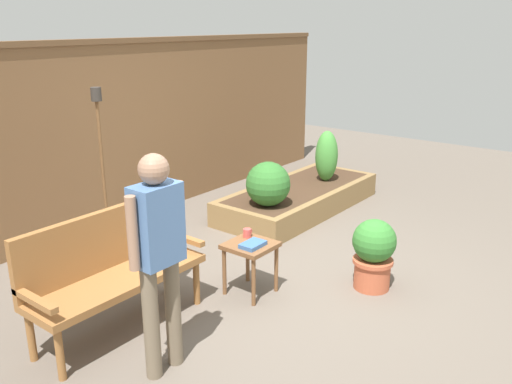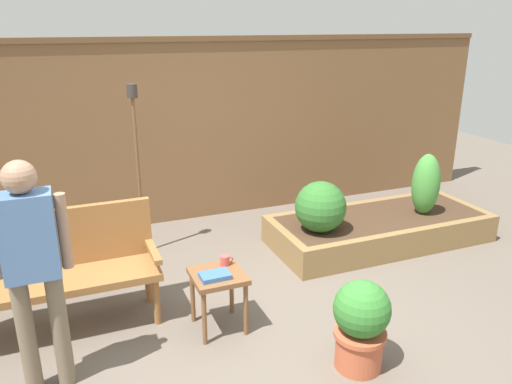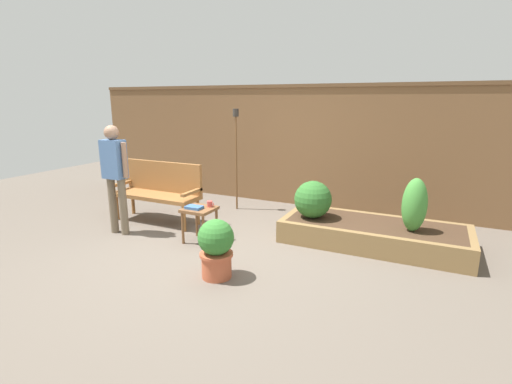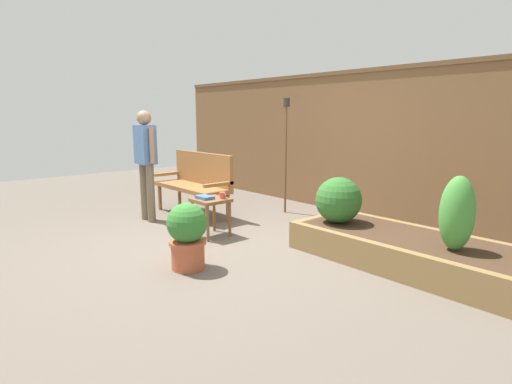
{
  "view_description": "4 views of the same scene",
  "coord_description": "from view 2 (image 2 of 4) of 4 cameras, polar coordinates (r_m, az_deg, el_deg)",
  "views": [
    {
      "loc": [
        -3.71,
        -2.53,
        2.34
      ],
      "look_at": [
        0.03,
        0.39,
        0.83
      ],
      "focal_mm": 37.75,
      "sensor_mm": 36.0,
      "label": 1
    },
    {
      "loc": [
        -1.31,
        -3.08,
        2.3
      ],
      "look_at": [
        0.35,
        1.03,
        0.79
      ],
      "focal_mm": 34.98,
      "sensor_mm": 36.0,
      "label": 2
    },
    {
      "loc": [
        2.5,
        -3.88,
        1.91
      ],
      "look_at": [
        0.42,
        0.46,
        0.72
      ],
      "focal_mm": 26.47,
      "sensor_mm": 36.0,
      "label": 3
    },
    {
      "loc": [
        3.82,
        -2.68,
        1.49
      ],
      "look_at": [
        0.31,
        0.41,
        0.62
      ],
      "focal_mm": 28.93,
      "sensor_mm": 36.0,
      "label": 4
    }
  ],
  "objects": [
    {
      "name": "raised_planter_bed",
      "position": [
        5.67,
        13.93,
        -4.07
      ],
      "size": [
        2.4,
        1.0,
        0.3
      ],
      "color": "olive",
      "rests_on": "ground_plane"
    },
    {
      "name": "shrub_near_bench",
      "position": [
        5.01,
        7.39,
        -1.69
      ],
      "size": [
        0.52,
        0.52,
        0.52
      ],
      "color": "brown",
      "rests_on": "raised_planter_bed"
    },
    {
      "name": "cup_on_table",
      "position": [
        3.98,
        -3.54,
        -7.81
      ],
      "size": [
        0.11,
        0.07,
        0.08
      ],
      "color": "#CC4C47",
      "rests_on": "side_table"
    },
    {
      "name": "shrub_far_corner",
      "position": [
        5.71,
        18.85,
        0.84
      ],
      "size": [
        0.3,
        0.3,
        0.68
      ],
      "color": "brown",
      "rests_on": "raised_planter_bed"
    },
    {
      "name": "person_by_bench",
      "position": [
        3.35,
        -24.24,
        -7.08
      ],
      "size": [
        0.47,
        0.2,
        1.56
      ],
      "color": "#70604C",
      "rests_on": "ground_plane"
    },
    {
      "name": "tiki_torch",
      "position": [
        5.06,
        -13.56,
        5.66
      ],
      "size": [
        0.1,
        0.1,
        1.75
      ],
      "color": "brown",
      "rests_on": "ground_plane"
    },
    {
      "name": "garden_bench",
      "position": [
        4.18,
        -21.35,
        -7.44
      ],
      "size": [
        1.44,
        0.48,
        0.94
      ],
      "color": "#936033",
      "rests_on": "ground_plane"
    },
    {
      "name": "potted_boxwood",
      "position": [
        3.6,
        11.9,
        -14.39
      ],
      "size": [
        0.39,
        0.39,
        0.66
      ],
      "color": "#B75638",
      "rests_on": "ground_plane"
    },
    {
      "name": "fence_back",
      "position": [
        5.95,
        -8.91,
        6.86
      ],
      "size": [
        8.4,
        0.14,
        2.16
      ],
      "color": "brown",
      "rests_on": "ground_plane"
    },
    {
      "name": "ground_plane",
      "position": [
        4.06,
        0.87,
        -15.71
      ],
      "size": [
        14.0,
        14.0,
        0.0
      ],
      "primitive_type": "plane",
      "color": "#60564C"
    },
    {
      "name": "side_table",
      "position": [
        3.92,
        -4.35,
        -10.33
      ],
      "size": [
        0.4,
        0.4,
        0.48
      ],
      "color": "brown",
      "rests_on": "ground_plane"
    },
    {
      "name": "book_on_table",
      "position": [
        3.81,
        -4.71,
        -9.51
      ],
      "size": [
        0.22,
        0.15,
        0.04
      ],
      "primitive_type": "cube",
      "rotation": [
        0.0,
        0.0,
        0.01
      ],
      "color": "#38609E",
      "rests_on": "side_table"
    }
  ]
}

